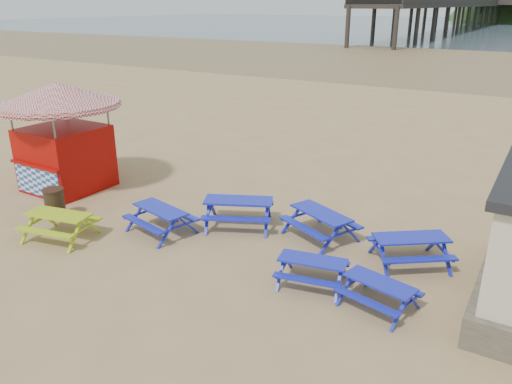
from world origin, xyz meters
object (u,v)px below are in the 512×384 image
Objects in this scene: picnic_table_yellow at (60,226)px; picnic_table_blue_a at (239,213)px; picnic_table_blue_b at (320,225)px; litter_bin at (55,203)px; ice_cream_kiosk at (61,123)px.

picnic_table_blue_a is at bearing 29.23° from picnic_table_yellow.
picnic_table_yellow is at bearing -164.44° from picnic_table_blue_a.
litter_bin is (-7.84, -3.00, 0.08)m from picnic_table_blue_b.
ice_cream_kiosk is at bearing 157.85° from picnic_table_blue_a.
ice_cream_kiosk reaches higher than picnic_table_blue_a.
picnic_table_blue_b is (2.51, 0.51, -0.02)m from picnic_table_blue_a.
picnic_table_blue_a reaches higher than picnic_table_blue_b.
picnic_table_blue_a is 2.56m from picnic_table_blue_b.
picnic_table_yellow is at bearing -124.08° from picnic_table_blue_b.
picnic_table_blue_b is at bearing 20.96° from litter_bin.
picnic_table_yellow is 1.68m from litter_bin.
picnic_table_blue_a is 5.89m from litter_bin.
litter_bin is (1.88, -2.09, -1.96)m from ice_cream_kiosk.
picnic_table_blue_a is 0.58× the size of ice_cream_kiosk.
ice_cream_kiosk is at bearing 132.00° from litter_bin.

